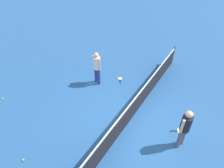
% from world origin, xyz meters
% --- Properties ---
extents(ground_plane, '(40.00, 40.00, 0.00)m').
position_xyz_m(ground_plane, '(0.00, 0.00, 0.00)').
color(ground_plane, '#265693').
extents(court_net, '(10.09, 0.09, 1.07)m').
position_xyz_m(court_net, '(0.00, 0.00, 0.50)').
color(court_net, '#4C4C51').
rests_on(court_net, ground_plane).
extents(player_near_side, '(0.42, 0.52, 1.70)m').
position_xyz_m(player_near_side, '(-1.34, -2.53, 1.01)').
color(player_near_side, navy).
rests_on(player_near_side, ground_plane).
extents(player_far_side, '(0.52, 0.43, 1.70)m').
position_xyz_m(player_far_side, '(0.06, 2.04, 1.01)').
color(player_far_side, '#595960').
rests_on(player_far_side, ground_plane).
extents(tennis_racket_near_player, '(0.59, 0.45, 0.03)m').
position_xyz_m(tennis_racket_near_player, '(-2.20, -1.73, 0.01)').
color(tennis_racket_near_player, black).
rests_on(tennis_racket_near_player, ground_plane).
extents(tennis_racket_far_player, '(0.47, 0.58, 0.03)m').
position_xyz_m(tennis_racket_far_player, '(-0.56, 1.90, 0.01)').
color(tennis_racket_far_player, white).
rests_on(tennis_racket_far_player, ground_plane).
extents(tennis_ball_near_player, '(0.07, 0.07, 0.07)m').
position_xyz_m(tennis_ball_near_player, '(1.95, -5.45, 0.03)').
color(tennis_ball_near_player, '#C6E033').
rests_on(tennis_ball_near_player, ground_plane).
extents(tennis_ball_by_net, '(0.07, 0.07, 0.07)m').
position_xyz_m(tennis_ball_by_net, '(-3.38, -1.59, 0.03)').
color(tennis_ball_by_net, '#C6E033').
rests_on(tennis_ball_by_net, ground_plane).
extents(tennis_ball_midcourt, '(0.07, 0.07, 0.07)m').
position_xyz_m(tennis_ball_midcourt, '(3.45, -2.19, 0.03)').
color(tennis_ball_midcourt, '#C6E033').
rests_on(tennis_ball_midcourt, ground_plane).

